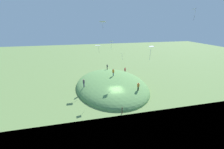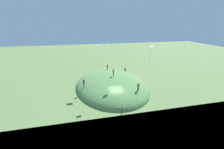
{
  "view_description": "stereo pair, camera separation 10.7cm",
  "coord_description": "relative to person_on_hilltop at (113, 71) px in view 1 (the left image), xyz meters",
  "views": [
    {
      "loc": [
        -25.94,
        7.02,
        14.19
      ],
      "look_at": [
        2.18,
        0.31,
        4.3
      ],
      "focal_mm": 24.57,
      "sensor_mm": 36.0,
      "label": 1
    },
    {
      "loc": [
        -25.96,
        6.92,
        14.19
      ],
      "look_at": [
        2.18,
        0.31,
        4.3
      ],
      "focal_mm": 24.57,
      "sensor_mm": 36.0,
      "label": 2
    }
  ],
  "objects": [
    {
      "name": "grass_hill",
      "position": [
        -0.47,
        0.57,
        -3.36
      ],
      "size": [
        22.85,
        16.26,
        4.57
      ],
      "primitive_type": "ellipsoid",
      "color": "#60914D",
      "rests_on": "ground_plane"
    },
    {
      "name": "kite_3",
      "position": [
        -10.75,
        -3.49,
        7.1
      ],
      "size": [
        1.16,
        0.95,
        2.13
      ],
      "color": "white"
    },
    {
      "name": "person_watching_kites",
      "position": [
        -7.17,
        -3.28,
        -0.88
      ],
      "size": [
        0.6,
        0.6,
        1.58
      ],
      "rotation": [
        0.0,
        0.0,
        5.06
      ],
      "color": "black",
      "rests_on": "grass_hill"
    },
    {
      "name": "mooring_post",
      "position": [
        -12.14,
        1.52,
        -2.77
      ],
      "size": [
        0.14,
        0.14,
        1.19
      ],
      "primitive_type": "cylinder",
      "color": "brown",
      "rests_on": "ground_plane"
    },
    {
      "name": "kite_9",
      "position": [
        -2.17,
        0.9,
        7.04
      ],
      "size": [
        0.7,
        0.88,
        1.81
      ],
      "color": "white"
    },
    {
      "name": "kite_7",
      "position": [
        -10.81,
        -10.29,
        12.62
      ],
      "size": [
        0.77,
        0.73,
        1.77
      ],
      "color": "white"
    },
    {
      "name": "person_near_shore",
      "position": [
        7.11,
        -0.04,
        -0.68
      ],
      "size": [
        0.52,
        0.52,
        1.56
      ],
      "rotation": [
        0.0,
        0.0,
        4.02
      ],
      "color": "brown",
      "rests_on": "grass_hill"
    },
    {
      "name": "kite_1",
      "position": [
        1.14,
        3.26,
        5.87
      ],
      "size": [
        0.78,
        1.11,
        1.79
      ],
      "color": "white"
    },
    {
      "name": "ground_plane",
      "position": [
        -6.86,
        1.11,
        -3.36
      ],
      "size": [
        160.0,
        160.0,
        0.0
      ],
      "primitive_type": "plane",
      "color": "#6B8A4B"
    },
    {
      "name": "person_on_hilltop",
      "position": [
        0.0,
        0.0,
        0.0
      ],
      "size": [
        0.62,
        0.62,
        1.74
      ],
      "rotation": [
        0.0,
        0.0,
        5.7
      ],
      "color": "navy",
      "rests_on": "grass_hill"
    },
    {
      "name": "kite_6",
      "position": [
        -2.53,
        -1.13,
        4.48
      ],
      "size": [
        0.59,
        0.8,
        1.36
      ],
      "color": "white"
    },
    {
      "name": "person_with_child",
      "position": [
        -2.67,
        6.98,
        -0.94
      ],
      "size": [
        0.43,
        0.43,
        1.71
      ],
      "rotation": [
        0.0,
        0.0,
        4.6
      ],
      "color": "navy",
      "rests_on": "grass_hill"
    },
    {
      "name": "person_walking_path",
      "position": [
        7.72,
        -5.44,
        -2.25
      ],
      "size": [
        0.47,
        0.47,
        1.78
      ],
      "rotation": [
        0.0,
        0.0,
        1.53
      ],
      "color": "#40392F",
      "rests_on": "ground_plane"
    },
    {
      "name": "kite_8",
      "position": [
        -6.28,
        3.36,
        10.87
      ],
      "size": [
        1.24,
        1.26,
        1.45
      ],
      "color": "white"
    }
  ]
}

